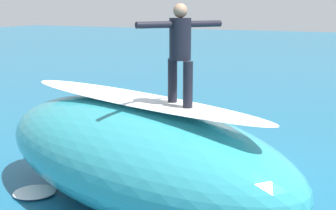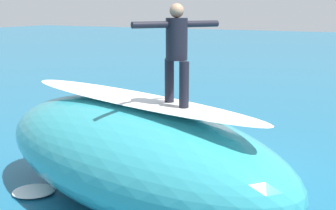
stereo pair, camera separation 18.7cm
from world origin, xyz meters
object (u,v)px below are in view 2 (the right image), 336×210
surfboard_paddling (163,132)px  surfer_riding (177,47)px  surfer_paddling (163,128)px  surfboard_riding (176,107)px

surfboard_paddling → surfer_riding: bearing=-179.1°
surfer_riding → surfer_paddling: (2.79, -4.69, -2.73)m
surfer_riding → surfer_paddling: bearing=-25.4°
surfer_riding → surfer_paddling: surfer_riding is taller
surfboard_riding → surfer_riding: surfer_riding is taller
surfer_paddling → surfboard_riding: bearing=-179.0°
surfboard_riding → surfer_paddling: (2.79, -4.69, -1.79)m
surfboard_paddling → surfer_paddling: bearing=180.0°
surfboard_riding → surfboard_paddling: 5.92m
surfboard_paddling → surfer_paddling: size_ratio=1.66×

